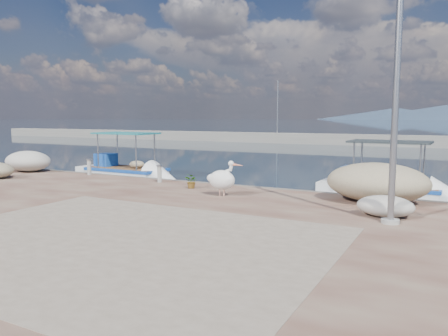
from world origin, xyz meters
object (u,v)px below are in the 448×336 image
boat_left (126,174)px  boat_right (386,192)px  lamp_post (396,88)px  pelican (222,179)px  bollard_near (159,173)px

boat_left → boat_right: boat_left is taller
boat_left → lamp_post: bearing=-22.3°
lamp_post → pelican: bearing=166.4°
boat_left → boat_right: size_ratio=1.05×
boat_right → bollard_near: 8.97m
boat_left → bollard_near: (4.34, -3.00, 0.67)m
boat_left → boat_right: 12.53m
lamp_post → bollard_near: size_ratio=10.02×
pelican → boat_right: bearing=42.2°
lamp_post → boat_left: bearing=156.5°
boat_left → bollard_near: bearing=-33.5°
pelican → bollard_near: (-3.71, 1.55, -0.18)m
boat_right → lamp_post: bearing=-79.4°
lamp_post → bollard_near: lamp_post is taller
bollard_near → boat_left: bearing=145.4°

